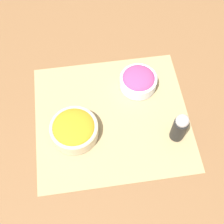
# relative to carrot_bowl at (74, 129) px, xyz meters

# --- Properties ---
(ground_plane) EXTENTS (3.00, 3.00, 0.00)m
(ground_plane) POSITION_rel_carrot_bowl_xyz_m (-0.12, -0.04, -0.04)
(ground_plane) COLOR brown
(placemat) EXTENTS (0.48, 0.44, 0.00)m
(placemat) POSITION_rel_carrot_bowl_xyz_m (-0.12, -0.04, -0.03)
(placemat) COLOR #937F56
(placemat) RESTS_ON ground_plane
(carrot_bowl) EXTENTS (0.14, 0.14, 0.06)m
(carrot_bowl) POSITION_rel_carrot_bowl_xyz_m (0.00, 0.00, 0.00)
(carrot_bowl) COLOR beige
(carrot_bowl) RESTS_ON placemat
(onion_bowl) EXTENTS (0.12, 0.12, 0.06)m
(onion_bowl) POSITION_rel_carrot_bowl_xyz_m (-0.22, -0.15, -0.00)
(onion_bowl) COLOR silver
(onion_bowl) RESTS_ON placemat
(pepper_shaker) EXTENTS (0.04, 0.04, 0.12)m
(pepper_shaker) POSITION_rel_carrot_bowl_xyz_m (-0.31, 0.05, 0.03)
(pepper_shaker) COLOR black
(pepper_shaker) RESTS_ON placemat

